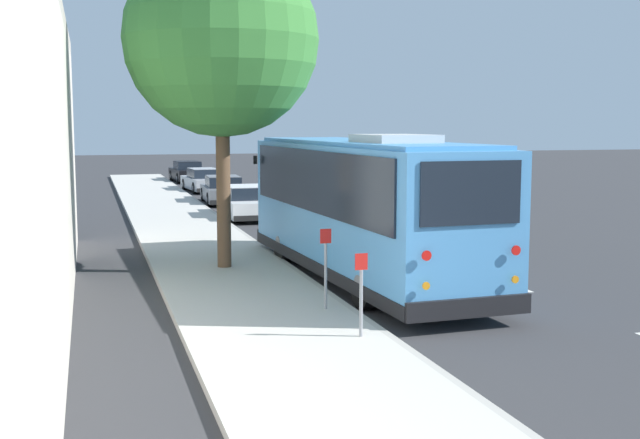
% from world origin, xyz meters
% --- Properties ---
extents(ground_plane, '(160.00, 160.00, 0.00)m').
position_xyz_m(ground_plane, '(0.00, 0.00, 0.00)').
color(ground_plane, '#333335').
extents(sidewalk_slab, '(80.00, 3.33, 0.15)m').
position_xyz_m(sidewalk_slab, '(0.00, 3.56, 0.07)').
color(sidewalk_slab, beige).
rests_on(sidewalk_slab, ground).
extents(curb_strip, '(80.00, 0.14, 0.15)m').
position_xyz_m(curb_strip, '(0.00, 1.82, 0.07)').
color(curb_strip, '#AAA69D').
rests_on(curb_strip, ground).
extents(shuttle_bus, '(10.54, 3.18, 3.50)m').
position_xyz_m(shuttle_bus, '(0.20, 0.43, 1.88)').
color(shuttle_bus, '#4C93D1').
rests_on(shuttle_bus, ground).
extents(parked_sedan_white, '(4.49, 1.77, 1.31)m').
position_xyz_m(parked_sedan_white, '(13.26, 0.77, 0.61)').
color(parked_sedan_white, silver).
rests_on(parked_sedan_white, ground).
extents(parked_sedan_gray, '(4.46, 1.91, 1.30)m').
position_xyz_m(parked_sedan_gray, '(19.45, 0.64, 0.60)').
color(parked_sedan_gray, slate).
rests_on(parked_sedan_gray, ground).
extents(parked_sedan_silver, '(4.63, 1.98, 1.28)m').
position_xyz_m(parked_sedan_silver, '(26.29, 0.63, 0.59)').
color(parked_sedan_silver, '#A8AAAF').
rests_on(parked_sedan_silver, ground).
extents(parked_sedan_black, '(4.67, 1.93, 1.32)m').
position_xyz_m(parked_sedan_black, '(33.87, 0.59, 0.62)').
color(parked_sedan_black, black).
rests_on(parked_sedan_black, ground).
extents(street_tree, '(4.77, 4.77, 8.73)m').
position_xyz_m(street_tree, '(2.20, 3.45, 6.10)').
color(street_tree, brown).
rests_on(street_tree, sidewalk_slab).
extents(sign_post_near, '(0.06, 0.22, 1.42)m').
position_xyz_m(sign_post_near, '(-5.17, 2.32, 0.89)').
color(sign_post_near, gray).
rests_on(sign_post_near, sidewalk_slab).
extents(sign_post_far, '(0.06, 0.22, 1.57)m').
position_xyz_m(sign_post_far, '(-3.07, 2.32, 0.96)').
color(sign_post_far, gray).
rests_on(sign_post_far, sidewalk_slab).
extents(lane_stripe_mid, '(2.40, 0.14, 0.01)m').
position_xyz_m(lane_stripe_mid, '(-1.01, -2.72, 0.00)').
color(lane_stripe_mid, silver).
rests_on(lane_stripe_mid, ground).
extents(lane_stripe_ahead, '(2.40, 0.14, 0.01)m').
position_xyz_m(lane_stripe_ahead, '(4.99, -2.72, 0.00)').
color(lane_stripe_ahead, silver).
rests_on(lane_stripe_ahead, ground).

